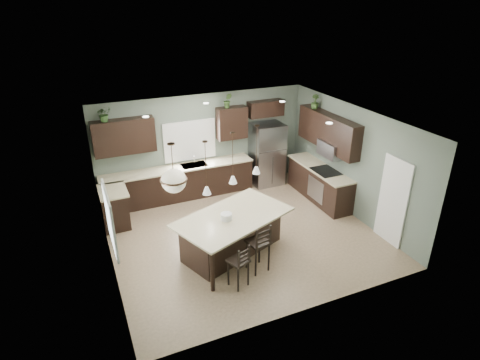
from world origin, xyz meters
The scene contains 32 objects.
ground centered at (0.00, 0.00, 0.00)m, with size 6.00×6.00×0.00m, color #9E8466.
pantry_door centered at (2.98, -1.55, 1.02)m, with size 0.04×0.82×2.04m, color white.
window_back centered at (-0.40, 2.73, 1.55)m, with size 1.35×0.02×1.00m, color white.
window_left centered at (-2.98, -0.80, 1.55)m, with size 0.02×1.10×1.00m, color white.
left_return_cabs centered at (-2.70, 1.70, 0.45)m, with size 0.60×0.90×0.90m, color black.
left_return_countertop centered at (-2.68, 1.70, 0.92)m, with size 0.66×0.96×0.04m, color beige.
back_lower_cabs centered at (-0.85, 2.45, 0.45)m, with size 4.20×0.60×0.90m, color black.
back_countertop centered at (-0.85, 2.43, 0.92)m, with size 4.20×0.66×0.04m, color beige.
sink_inset centered at (-0.40, 2.43, 0.94)m, with size 0.70×0.45×0.01m, color gray.
faucet centered at (-0.40, 2.40, 1.08)m, with size 0.02×0.02×0.28m, color silver.
back_upper_left centered at (-2.15, 2.58, 1.95)m, with size 1.55×0.34×0.90m, color black.
back_upper_right centered at (0.80, 2.58, 1.95)m, with size 0.85×0.34×0.90m, color black.
fridge_header centered at (1.85, 2.58, 2.25)m, with size 1.05×0.34×0.45m, color black.
right_lower_cabs centered at (2.70, 0.87, 0.45)m, with size 0.60×2.35×0.90m, color black.
right_countertop centered at (2.68, 0.87, 0.92)m, with size 0.66×2.35×0.04m, color beige.
cooktop centered at (2.68, 0.60, 0.94)m, with size 0.58×0.75×0.02m, color black.
wall_oven_front centered at (2.40, 0.60, 0.45)m, with size 0.01×0.72×0.60m, color gray.
right_upper_cabs centered at (2.83, 0.87, 1.95)m, with size 0.34×2.35×0.90m, color black.
microwave centered at (2.78, 0.60, 1.55)m, with size 0.40×0.75×0.40m, color gray.
refrigerator centered at (1.83, 2.37, 0.93)m, with size 0.90×0.74×1.85m, color gray.
kitchen_island centered at (-0.48, -0.57, 0.46)m, with size 2.46×1.40×0.92m, color black.
serving_dish centered at (-0.67, -0.65, 0.99)m, with size 0.24×0.24×0.14m, color silver.
bar_stool_left centered at (-0.82, -1.64, 0.48)m, with size 0.35×0.35×0.95m, color black.
bar_stool_center centered at (-0.26, -1.33, 0.55)m, with size 0.41×0.41×1.10m, color black.
pendant_left centered at (-1.14, -0.83, 2.25)m, with size 0.17×0.17×1.10m, color silver, non-canonical shape.
pendant_center centered at (-0.48, -0.57, 2.25)m, with size 0.17×0.17×1.10m, color white, non-canonical shape.
pendant_right centered at (0.17, -0.32, 2.25)m, with size 0.17×0.17×1.10m, color white, non-canonical shape.
chandelier centered at (-1.74, -0.70, 2.31)m, with size 0.51×0.51×0.99m, color #F8EDCB, non-canonical shape.
plant_back_left centered at (-2.55, 2.55, 2.59)m, with size 0.34×0.30×0.38m, color #2B4A20.
plant_back_right centered at (0.67, 2.55, 2.60)m, with size 0.22×0.18×0.41m, color #365525.
plant_right_wall centered at (2.80, 1.53, 2.59)m, with size 0.22×0.22×0.39m, color #355425.
room_shell centered at (0.00, 0.00, 1.70)m, with size 6.00×6.00×6.00m.
Camera 1 is at (-3.31, -7.43, 5.23)m, focal length 30.00 mm.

